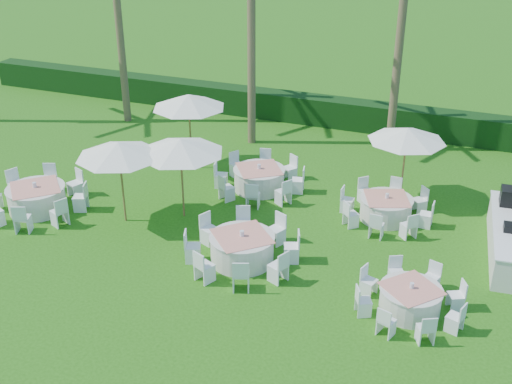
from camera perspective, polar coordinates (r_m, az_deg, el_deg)
ground at (r=18.76m, az=-5.25°, el=-5.78°), size 120.00×120.00×0.00m
hedge at (r=28.69m, az=5.31°, el=7.28°), size 34.00×1.00×1.20m
banquet_table_a at (r=22.20m, az=-18.91°, el=-0.50°), size 3.24×3.24×1.00m
banquet_table_b at (r=18.30m, az=-1.25°, el=-4.98°), size 3.19×3.19×0.98m
banquet_table_c at (r=16.81m, az=13.54°, el=-9.24°), size 2.74×2.74×0.85m
banquet_table_e at (r=22.40m, az=0.28°, el=1.21°), size 3.16×3.16×0.96m
banquet_table_f at (r=20.91m, az=11.47°, el=-1.39°), size 2.95×2.95×0.90m
umbrella_a at (r=19.94m, az=-12.11°, el=3.72°), size 2.65×2.65×2.70m
umbrella_b at (r=19.94m, az=-6.75°, el=4.08°), size 2.75×2.75×2.68m
umbrella_c at (r=23.45m, az=-6.01°, el=8.04°), size 2.69×2.69×2.87m
umbrella_d at (r=21.46m, az=13.29°, el=5.01°), size 2.56×2.56×2.61m
buffet_table at (r=19.99m, az=21.36°, el=-3.73°), size 1.22×4.33×1.52m
palm_b at (r=25.13m, az=-0.42°, el=15.64°), size 4.13×4.40×9.57m
palm_c at (r=24.96m, az=12.91°, el=15.49°), size 4.39×4.21×10.05m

